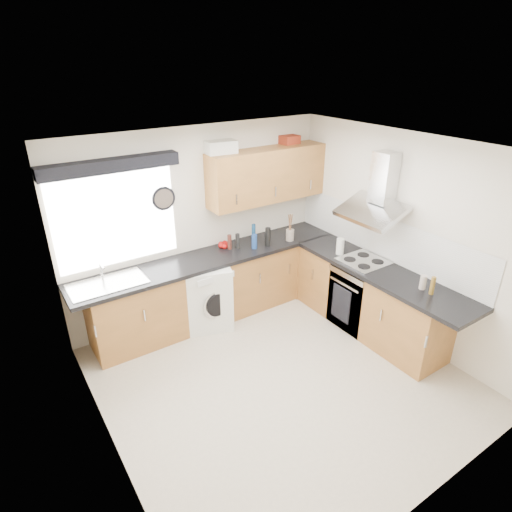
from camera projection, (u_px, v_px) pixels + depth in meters
ground_plane at (280, 378)px, 4.75m from camera, size 3.60×3.60×0.00m
ceiling at (287, 151)px, 3.67m from camera, size 3.60×3.60×0.02m
wall_back at (199, 224)px, 5.56m from camera, size 3.60×0.02×2.50m
wall_front at (445, 386)px, 2.86m from camera, size 3.60×0.02×2.50m
wall_left at (97, 341)px, 3.30m from camera, size 0.02×3.60×2.50m
wall_right at (403, 239)px, 5.11m from camera, size 0.02×3.60×2.50m
window at (116, 218)px, 4.90m from camera, size 1.40×0.02×1.10m
window_blind at (111, 165)px, 4.56m from camera, size 1.50×0.18×0.14m
splashback at (382, 237)px, 5.36m from camera, size 0.01×3.00×0.54m
base_cab_back at (206, 290)px, 5.64m from camera, size 3.00×0.58×0.86m
base_cab_corner at (301, 261)px, 6.44m from camera, size 0.60×0.60×0.86m
base_cab_right at (369, 299)px, 5.43m from camera, size 0.58×2.10×0.86m
worktop_back at (212, 258)px, 5.49m from camera, size 3.60×0.62×0.05m
worktop_right at (382, 273)px, 5.12m from camera, size 0.62×2.42×0.05m
sink at (107, 281)px, 4.80m from camera, size 0.84×0.46×0.10m
oven at (359, 295)px, 5.54m from camera, size 0.56×0.58×0.85m
hob_plate at (364, 261)px, 5.33m from camera, size 0.52×0.52×0.01m
extractor_hood at (377, 194)px, 5.02m from camera, size 0.52×0.78×0.66m
upper_cabinets at (267, 175)px, 5.67m from camera, size 1.70×0.35×0.70m
washing_machine at (207, 295)px, 5.54m from camera, size 0.74×0.73×0.86m
wall_clock at (164, 199)px, 5.13m from camera, size 0.29×0.04×0.29m
casserole at (220, 147)px, 5.23m from camera, size 0.39×0.30×0.15m
storage_box at (289, 140)px, 5.78m from camera, size 0.26×0.22×0.11m
utensil_pot at (290, 235)px, 5.91m from camera, size 0.14×0.14×0.16m
kitchen_roll at (340, 246)px, 5.49m from camera, size 0.12×0.12×0.21m
tomato_cluster at (225, 245)px, 5.72m from camera, size 0.17×0.17×0.07m
jar_0 at (268, 237)px, 5.72m from camera, size 0.07×0.07×0.26m
jar_1 at (238, 241)px, 5.66m from camera, size 0.06×0.06×0.20m
jar_2 at (268, 236)px, 5.84m from camera, size 0.04×0.04×0.18m
jar_3 at (229, 242)px, 5.63m from camera, size 0.05×0.05×0.20m
jar_4 at (254, 242)px, 5.65m from camera, size 0.07×0.07×0.20m
jar_5 at (254, 233)px, 5.85m from camera, size 0.05×0.05×0.25m
bottle_0 at (423, 282)px, 4.69m from camera, size 0.07×0.07×0.16m
bottle_1 at (433, 286)px, 4.57m from camera, size 0.05×0.05×0.21m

